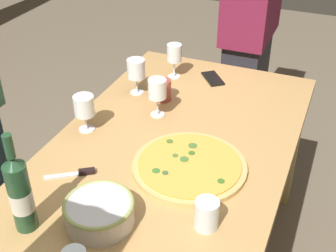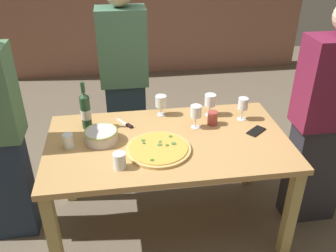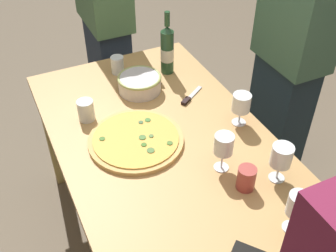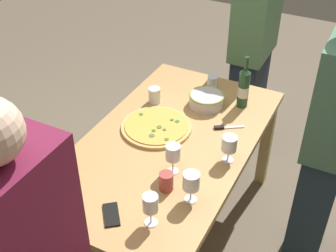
{
  "view_description": "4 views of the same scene",
  "coord_description": "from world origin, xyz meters",
  "px_view_note": "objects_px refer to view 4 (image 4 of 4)",
  "views": [
    {
      "loc": [
        -1.29,
        -0.54,
        1.78
      ],
      "look_at": [
        0.0,
        0.0,
        0.86
      ],
      "focal_mm": 48.57,
      "sensor_mm": 36.0,
      "label": 1
    },
    {
      "loc": [
        -0.3,
        -2.02,
        2.03
      ],
      "look_at": [
        0.0,
        0.0,
        0.86
      ],
      "focal_mm": 38.87,
      "sensor_mm": 36.0,
      "label": 2
    },
    {
      "loc": [
        1.19,
        -0.56,
        1.95
      ],
      "look_at": [
        0.0,
        0.0,
        0.86
      ],
      "focal_mm": 44.2,
      "sensor_mm": 36.0,
      "label": 3
    },
    {
      "loc": [
        1.77,
        0.9,
        2.32
      ],
      "look_at": [
        0.0,
        0.0,
        0.86
      ],
      "focal_mm": 47.96,
      "sensor_mm": 36.0,
      "label": 4
    }
  ],
  "objects_px": {
    "wine_glass_by_bottle": "(150,204)",
    "wine_glass_far_left": "(191,182)",
    "pizza": "(156,127)",
    "cup_spare": "(154,95)",
    "serving_bowl": "(206,99)",
    "cell_phone": "(111,215)",
    "cup_amber": "(166,181)",
    "dining_table": "(168,154)",
    "wine_bottle": "(244,87)",
    "person_guest_right": "(330,144)",
    "cup_ceramic": "(213,83)",
    "wine_glass_near_pizza": "(229,144)",
    "person_host": "(252,52)",
    "wine_glass_far_right": "(173,154)",
    "pizza_knife": "(225,127)"
  },
  "relations": [
    {
      "from": "cup_spare",
      "to": "cell_phone",
      "type": "distance_m",
      "value": 0.98
    },
    {
      "from": "dining_table",
      "to": "pizza_knife",
      "type": "distance_m",
      "value": 0.37
    },
    {
      "from": "wine_glass_by_bottle",
      "to": "person_host",
      "type": "distance_m",
      "value": 1.72
    },
    {
      "from": "wine_bottle",
      "to": "pizza_knife",
      "type": "bearing_deg",
      "value": -1.52
    },
    {
      "from": "serving_bowl",
      "to": "cup_spare",
      "type": "bearing_deg",
      "value": -70.37
    },
    {
      "from": "cup_amber",
      "to": "wine_glass_far_left",
      "type": "bearing_deg",
      "value": 84.3
    },
    {
      "from": "wine_glass_near_pizza",
      "to": "cup_spare",
      "type": "xyz_separation_m",
      "value": [
        -0.32,
        -0.62,
        -0.05
      ]
    },
    {
      "from": "cup_amber",
      "to": "dining_table",
      "type": "bearing_deg",
      "value": -154.29
    },
    {
      "from": "cell_phone",
      "to": "person_guest_right",
      "type": "xyz_separation_m",
      "value": [
        -0.86,
        0.81,
        0.1
      ]
    },
    {
      "from": "wine_bottle",
      "to": "cell_phone",
      "type": "bearing_deg",
      "value": -11.31
    },
    {
      "from": "wine_bottle",
      "to": "wine_glass_far_right",
      "type": "height_order",
      "value": "wine_bottle"
    },
    {
      "from": "cup_ceramic",
      "to": "wine_glass_near_pizza",
      "type": "bearing_deg",
      "value": 29.06
    },
    {
      "from": "cup_ceramic",
      "to": "person_host",
      "type": "xyz_separation_m",
      "value": [
        -0.51,
        0.1,
        0.02
      ]
    },
    {
      "from": "person_host",
      "to": "person_guest_right",
      "type": "relative_size",
      "value": 0.97
    },
    {
      "from": "pizza",
      "to": "cup_spare",
      "type": "xyz_separation_m",
      "value": [
        -0.25,
        -0.14,
        0.04
      ]
    },
    {
      "from": "wine_glass_by_bottle",
      "to": "wine_bottle",
      "type": "bearing_deg",
      "value": 177.72
    },
    {
      "from": "person_guest_right",
      "to": "person_host",
      "type": "bearing_deg",
      "value": -68.09
    },
    {
      "from": "cup_ceramic",
      "to": "cell_phone",
      "type": "xyz_separation_m",
      "value": [
        1.25,
        0.01,
        -0.04
      ]
    },
    {
      "from": "cup_ceramic",
      "to": "pizza_knife",
      "type": "xyz_separation_m",
      "value": [
        0.38,
        0.24,
        -0.04
      ]
    },
    {
      "from": "dining_table",
      "to": "cell_phone",
      "type": "xyz_separation_m",
      "value": [
        0.62,
        0.02,
        0.1
      ]
    },
    {
      "from": "serving_bowl",
      "to": "cup_ceramic",
      "type": "relative_size",
      "value": 2.33
    },
    {
      "from": "wine_glass_far_left",
      "to": "cup_amber",
      "type": "bearing_deg",
      "value": -95.7
    },
    {
      "from": "wine_glass_by_bottle",
      "to": "cup_amber",
      "type": "bearing_deg",
      "value": -170.27
    },
    {
      "from": "wine_glass_far_right",
      "to": "cup_amber",
      "type": "distance_m",
      "value": 0.15
    },
    {
      "from": "dining_table",
      "to": "wine_glass_far_right",
      "type": "xyz_separation_m",
      "value": [
        0.21,
        0.14,
        0.21
      ]
    },
    {
      "from": "cup_amber",
      "to": "cell_phone",
      "type": "height_order",
      "value": "cup_amber"
    },
    {
      "from": "pizza",
      "to": "wine_glass_near_pizza",
      "type": "relative_size",
      "value": 2.68
    },
    {
      "from": "cell_phone",
      "to": "person_host",
      "type": "height_order",
      "value": "person_host"
    },
    {
      "from": "pizza",
      "to": "wine_glass_far_left",
      "type": "bearing_deg",
      "value": 43.98
    },
    {
      "from": "pizza",
      "to": "wine_glass_far_right",
      "type": "distance_m",
      "value": 0.4
    },
    {
      "from": "cell_phone",
      "to": "person_guest_right",
      "type": "height_order",
      "value": "person_guest_right"
    },
    {
      "from": "wine_glass_far_right",
      "to": "wine_glass_near_pizza",
      "type": "bearing_deg",
      "value": 134.42
    },
    {
      "from": "dining_table",
      "to": "person_guest_right",
      "type": "height_order",
      "value": "person_guest_right"
    },
    {
      "from": "cup_ceramic",
      "to": "pizza",
      "type": "bearing_deg",
      "value": -12.25
    },
    {
      "from": "wine_glass_far_right",
      "to": "dining_table",
      "type": "bearing_deg",
      "value": -147.35
    },
    {
      "from": "cup_ceramic",
      "to": "dining_table",
      "type": "bearing_deg",
      "value": -0.5
    },
    {
      "from": "dining_table",
      "to": "pizza",
      "type": "distance_m",
      "value": 0.18
    },
    {
      "from": "pizza",
      "to": "person_host",
      "type": "xyz_separation_m",
      "value": [
        -1.07,
        0.22,
        0.06
      ]
    },
    {
      "from": "wine_glass_by_bottle",
      "to": "cell_phone",
      "type": "distance_m",
      "value": 0.22
    },
    {
      "from": "dining_table",
      "to": "cup_spare",
      "type": "bearing_deg",
      "value": -141.16
    },
    {
      "from": "pizza",
      "to": "wine_bottle",
      "type": "distance_m",
      "value": 0.6
    },
    {
      "from": "wine_glass_far_right",
      "to": "cup_amber",
      "type": "relative_size",
      "value": 1.73
    },
    {
      "from": "wine_glass_far_left",
      "to": "cell_phone",
      "type": "relative_size",
      "value": 1.15
    },
    {
      "from": "wine_glass_by_bottle",
      "to": "wine_glass_far_left",
      "type": "distance_m",
      "value": 0.24
    },
    {
      "from": "serving_bowl",
      "to": "pizza_knife",
      "type": "xyz_separation_m",
      "value": [
        0.17,
        0.19,
        -0.04
      ]
    },
    {
      "from": "dining_table",
      "to": "wine_glass_by_bottle",
      "type": "bearing_deg",
      "value": 19.67
    },
    {
      "from": "person_host",
      "to": "wine_glass_by_bottle",
      "type": "bearing_deg",
      "value": 8.6
    },
    {
      "from": "pizza",
      "to": "wine_bottle",
      "type": "relative_size",
      "value": 1.21
    },
    {
      "from": "wine_glass_near_pizza",
      "to": "serving_bowl",
      "type": "bearing_deg",
      "value": -144.21
    },
    {
      "from": "wine_glass_near_pizza",
      "to": "cup_ceramic",
      "type": "distance_m",
      "value": 0.73
    }
  ]
}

